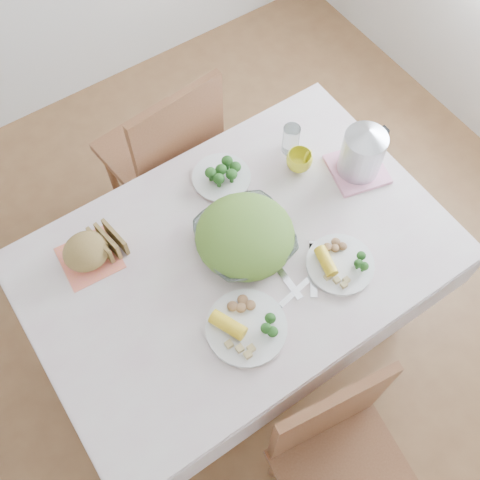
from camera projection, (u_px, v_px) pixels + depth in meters
floor at (239, 328)px, 2.68m from camera, size 3.60×3.60×0.00m
dining_table at (239, 297)px, 2.35m from camera, size 1.40×0.90×0.75m
tablecloth at (239, 255)px, 2.02m from camera, size 1.50×1.00×0.01m
chair_far at (159, 154)px, 2.60m from camera, size 0.50×0.50×1.00m
salad_bowl at (245, 239)px, 2.00m from camera, size 0.37×0.37×0.08m
dinner_plate_left at (246, 328)px, 1.87m from camera, size 0.29×0.29×0.02m
dinner_plate_right at (340, 265)px, 1.98m from camera, size 0.34×0.34×0.02m
broccoli_plate at (222, 178)px, 2.16m from camera, size 0.28×0.28×0.02m
napkin at (90, 258)px, 2.00m from camera, size 0.21×0.21×0.00m
bread_loaf at (86, 251)px, 1.95m from camera, size 0.17×0.16×0.10m
yellow_mug at (299, 161)px, 2.16m from camera, size 0.13×0.13×0.08m
glass_tumbler at (291, 139)px, 2.18m from camera, size 0.08×0.08×0.13m
pink_tray at (357, 169)px, 2.18m from camera, size 0.25×0.25×0.02m
electric_kettle at (363, 151)px, 2.08m from camera, size 0.21×0.21×0.23m
fork_left at (283, 274)px, 1.97m from camera, size 0.03×0.22×0.00m
fork_right at (313, 270)px, 1.98m from camera, size 0.14×0.18×0.00m
knife at (293, 294)px, 1.94m from camera, size 0.18×0.05×0.00m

